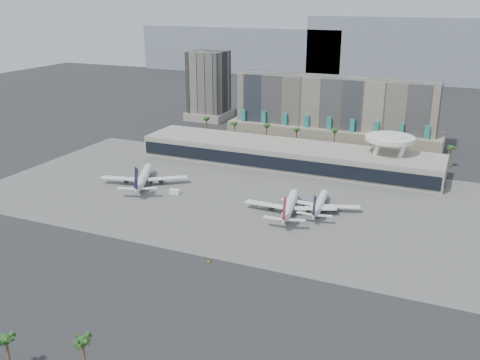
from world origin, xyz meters
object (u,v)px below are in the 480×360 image
at_px(airliner_right, 320,203).
at_px(service_vehicle_a, 175,192).
at_px(airliner_centre, 290,206).
at_px(service_vehicle_b, 262,205).
at_px(taxiway_sign, 209,261).
at_px(airliner_left, 144,177).

distance_m(airliner_right, service_vehicle_a, 70.97).
bearing_deg(airliner_centre, service_vehicle_a, 168.44).
height_order(airliner_centre, service_vehicle_b, airliner_centre).
distance_m(service_vehicle_a, service_vehicle_b, 45.21).
bearing_deg(airliner_centre, airliner_right, 27.44).
relative_size(airliner_right, service_vehicle_b, 10.92).
bearing_deg(taxiway_sign, service_vehicle_a, 130.77).
relative_size(airliner_right, taxiway_sign, 18.64).
xyz_separation_m(service_vehicle_a, taxiway_sign, (46.96, -56.36, -0.78)).
height_order(airliner_left, taxiway_sign, airliner_left).
distance_m(airliner_right, service_vehicle_b, 26.32).
bearing_deg(taxiway_sign, airliner_centre, 78.53).
relative_size(service_vehicle_b, taxiway_sign, 1.71).
bearing_deg(service_vehicle_a, taxiway_sign, -56.80).
height_order(airliner_right, taxiway_sign, airliner_right).
xyz_separation_m(airliner_left, taxiway_sign, (68.21, -61.68, -3.55)).
xyz_separation_m(airliner_centre, airliner_right, (11.24, 8.88, -0.48)).
xyz_separation_m(airliner_left, airliner_right, (91.73, 2.83, -0.74)).
xyz_separation_m(service_vehicle_a, service_vehicle_b, (45.19, 1.24, -0.35)).
bearing_deg(taxiway_sign, service_vehicle_b, 92.73).
xyz_separation_m(airliner_right, service_vehicle_b, (-25.28, -6.91, -2.38)).
distance_m(airliner_centre, service_vehicle_a, 59.29).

